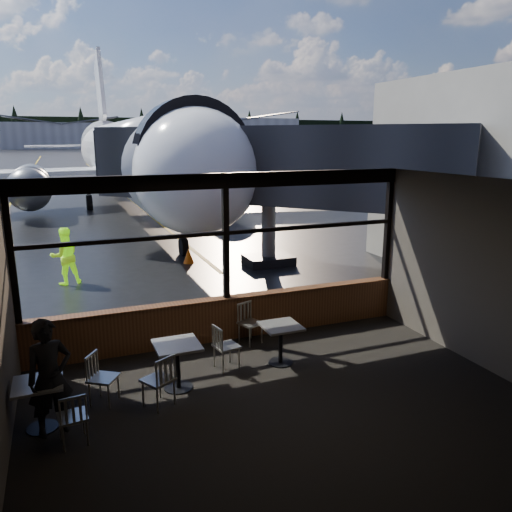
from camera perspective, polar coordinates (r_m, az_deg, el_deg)
ground_plane at (r=129.56m, az=-20.65°, el=10.77°), size 520.00×520.00×0.00m
carpet_floor at (r=8.29m, az=3.56°, el=-16.87°), size 8.00×6.00×0.01m
ceiling at (r=7.19m, az=3.97°, el=7.90°), size 8.00×6.00×0.04m
wall_right at (r=9.89m, az=25.20°, el=-2.14°), size 0.04×6.00×3.50m
wall_back at (r=5.24m, az=18.43°, el=-15.07°), size 8.00×0.04×3.50m
window_sill at (r=10.63m, az=-3.34°, el=-7.18°), size 8.00×0.28×0.90m
window_header at (r=9.98m, az=-3.57°, el=8.60°), size 8.00×0.18×0.30m
mullion_left at (r=9.70m, az=-26.22°, el=0.20°), size 0.12×0.12×2.60m
mullion_centre at (r=10.14m, az=-3.47°, el=2.11°), size 0.12×0.12×2.60m
mullion_right at (r=11.96m, az=14.84°, el=3.42°), size 0.12×0.12×2.60m
window_transom at (r=10.12m, az=-3.48°, el=2.66°), size 8.00×0.10×0.08m
airliner at (r=30.24m, az=-14.44°, el=15.98°), size 31.29×37.54×11.47m
jet_bridge at (r=16.47m, az=2.47°, el=7.52°), size 9.34×11.42×4.98m
cafe_table_near at (r=9.54m, az=2.84°, el=-10.05°), size 0.70×0.70×0.77m
cafe_table_mid at (r=8.74m, az=-8.93°, el=-12.36°), size 0.74×0.74×0.82m
cafe_table_left at (r=8.21m, az=-23.44°, el=-15.44°), size 0.68×0.68×0.75m
chair_near_w at (r=9.33m, az=-3.39°, el=-10.31°), size 0.56×0.56×0.87m
chair_near_n at (r=10.40m, az=-0.65°, el=-7.73°), size 0.61×0.61×0.87m
chair_mid_s at (r=8.26m, az=-11.13°, el=-13.76°), size 0.67×0.67×0.90m
chair_mid_w at (r=8.57m, az=-17.05°, el=-13.25°), size 0.64×0.64×0.85m
chair_left_s at (r=7.70m, az=-20.23°, el=-16.90°), size 0.49×0.49×0.81m
passenger at (r=7.84m, az=-22.50°, el=-12.72°), size 0.73×0.58×1.73m
ground_crew at (r=15.44m, az=-21.00°, el=-0.01°), size 0.93×0.80×1.67m
cone_nose at (r=17.10m, az=-7.72°, el=0.03°), size 0.37×0.37×0.51m
cone_wing at (r=28.27m, az=-26.96°, el=4.06°), size 0.41×0.41×0.57m
terminal_annex at (r=17.77m, az=26.18°, el=8.26°), size 5.00×7.00×6.00m
hangar_mid at (r=194.48m, az=-21.29°, el=12.81°), size 38.00×15.00×10.00m
hangar_right at (r=197.79m, az=-3.14°, el=13.97°), size 50.00×20.00×12.00m
fuel_tank_c at (r=191.58m, az=-24.27°, el=11.95°), size 8.00×8.00×6.00m
treeline at (r=219.48m, az=-21.42°, el=13.04°), size 360.00×3.00×12.00m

